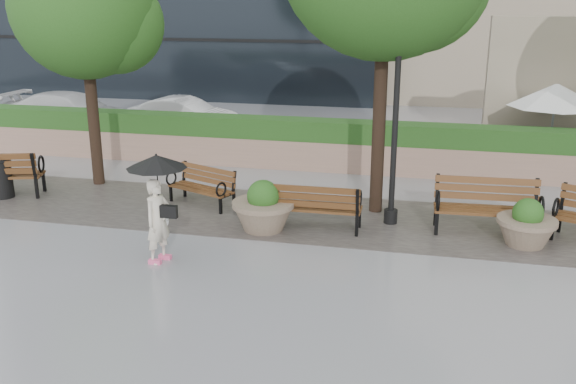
% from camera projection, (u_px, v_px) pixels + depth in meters
% --- Properties ---
extents(ground, '(100.00, 100.00, 0.00)m').
position_uv_depth(ground, '(242.00, 270.00, 11.14)').
color(ground, gray).
rests_on(ground, ground).
extents(cobble_strip, '(28.00, 3.20, 0.01)m').
position_uv_depth(cobble_strip, '(282.00, 215.00, 13.93)').
color(cobble_strip, '#383330').
rests_on(cobble_strip, ground).
extents(hedge_wall, '(24.00, 0.80, 1.35)m').
position_uv_depth(hedge_wall, '(316.00, 145.00, 17.46)').
color(hedge_wall, '#9F7866').
rests_on(hedge_wall, ground).
extents(asphalt_street, '(40.00, 7.00, 0.00)m').
position_uv_depth(asphalt_street, '(338.00, 138.00, 21.38)').
color(asphalt_street, black).
rests_on(asphalt_street, ground).
extents(bench_1, '(1.71, 1.21, 0.86)m').
position_uv_depth(bench_1, '(202.00, 194.00, 14.50)').
color(bench_1, '#563118').
rests_on(bench_1, ground).
extents(bench_2, '(1.84, 0.75, 0.98)m').
position_uv_depth(bench_2, '(316.00, 216.00, 13.01)').
color(bench_2, '#563118').
rests_on(bench_2, ground).
extents(bench_3, '(2.07, 0.91, 1.09)m').
position_uv_depth(bench_3, '(486.00, 218.00, 12.77)').
color(bench_3, '#563118').
rests_on(bench_3, ground).
extents(planter_left, '(1.26, 1.26, 1.05)m').
position_uv_depth(planter_left, '(263.00, 211.00, 12.92)').
color(planter_left, '#7F6B56').
rests_on(planter_left, ground).
extents(planter_right, '(1.11, 1.11, 0.93)m').
position_uv_depth(planter_right, '(526.00, 227.00, 12.15)').
color(planter_right, '#7F6B56').
rests_on(planter_right, ground).
extents(trash_bin, '(0.54, 0.54, 0.90)m').
position_uv_depth(trash_bin, '(1.00, 179.00, 14.99)').
color(trash_bin, black).
rests_on(trash_bin, ground).
extents(lamppost, '(0.28, 0.28, 3.86)m').
position_uv_depth(lamppost, '(394.00, 144.00, 12.93)').
color(lamppost, black).
rests_on(lamppost, ground).
extents(tree_0, '(3.47, 3.38, 6.01)m').
position_uv_depth(tree_0, '(91.00, 11.00, 15.03)').
color(tree_0, black).
rests_on(tree_0, ground).
extents(patio_umb_white, '(2.50, 2.50, 2.30)m').
position_uv_depth(patio_umb_white, '(556.00, 96.00, 17.14)').
color(patio_umb_white, black).
rests_on(patio_umb_white, ground).
extents(car_left, '(4.83, 2.05, 1.39)m').
position_uv_depth(car_left, '(72.00, 113.00, 21.89)').
color(car_left, silver).
rests_on(car_left, ground).
extents(car_right, '(3.84, 1.72, 1.22)m').
position_uv_depth(car_right, '(184.00, 116.00, 21.90)').
color(car_right, silver).
rests_on(car_right, ground).
extents(pedestrian, '(1.06, 1.06, 1.95)m').
position_uv_depth(pedestrian, '(158.00, 198.00, 11.20)').
color(pedestrian, beige).
rests_on(pedestrian, ground).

